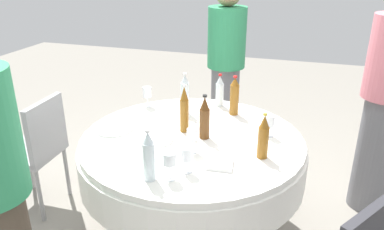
{
  "coord_description": "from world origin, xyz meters",
  "views": [
    {
      "loc": [
        -2.04,
        -0.64,
        1.79
      ],
      "look_at": [
        0.0,
        0.0,
        0.89
      ],
      "focal_mm": 35.59,
      "sensor_mm": 36.0,
      "label": 1
    }
  ],
  "objects_px": {
    "wine_glass_inner": "(187,155)",
    "person_front": "(226,67)",
    "plate_rear": "(156,139)",
    "wine_glass_mid": "(192,136)",
    "bottle_brown_far": "(205,118)",
    "wine_glass_outer": "(147,93)",
    "plate_inner": "(114,128)",
    "wine_glass_near": "(270,122)",
    "chair_east": "(37,145)",
    "bottle_amber_east": "(234,97)",
    "bottle_amber_outer": "(263,137)",
    "dining_table": "(192,158)",
    "bottle_clear_front": "(149,157)",
    "wine_glass_east": "(170,160)",
    "bottle_clear_north": "(185,95)",
    "bottle_amber_mid": "(184,110)",
    "bottle_clear_near": "(220,91)"
  },
  "relations": [
    {
      "from": "wine_glass_inner",
      "to": "person_front",
      "type": "distance_m",
      "value": 1.67
    },
    {
      "from": "bottle_amber_mid",
      "to": "wine_glass_inner",
      "type": "height_order",
      "value": "bottle_amber_mid"
    },
    {
      "from": "bottle_amber_east",
      "to": "person_front",
      "type": "height_order",
      "value": "person_front"
    },
    {
      "from": "bottle_amber_mid",
      "to": "person_front",
      "type": "xyz_separation_m",
      "value": [
        1.19,
        -0.0,
        -0.04
      ]
    },
    {
      "from": "wine_glass_outer",
      "to": "chair_east",
      "type": "relative_size",
      "value": 0.17
    },
    {
      "from": "wine_glass_outer",
      "to": "plate_inner",
      "type": "distance_m",
      "value": 0.46
    },
    {
      "from": "wine_glass_near",
      "to": "bottle_amber_east",
      "type": "bearing_deg",
      "value": 44.2
    },
    {
      "from": "bottle_amber_outer",
      "to": "wine_glass_near",
      "type": "height_order",
      "value": "bottle_amber_outer"
    },
    {
      "from": "wine_glass_near",
      "to": "wine_glass_mid",
      "type": "relative_size",
      "value": 0.95
    },
    {
      "from": "bottle_amber_outer",
      "to": "wine_glass_inner",
      "type": "relative_size",
      "value": 1.88
    },
    {
      "from": "person_front",
      "to": "bottle_clear_near",
      "type": "bearing_deg",
      "value": -84.3
    },
    {
      "from": "bottle_clear_near",
      "to": "plate_rear",
      "type": "height_order",
      "value": "bottle_clear_near"
    },
    {
      "from": "dining_table",
      "to": "bottle_amber_east",
      "type": "xyz_separation_m",
      "value": [
        0.44,
        -0.17,
        0.28
      ]
    },
    {
      "from": "bottle_amber_east",
      "to": "plate_rear",
      "type": "relative_size",
      "value": 1.38
    },
    {
      "from": "wine_glass_mid",
      "to": "bottle_amber_east",
      "type": "bearing_deg",
      "value": -10.32
    },
    {
      "from": "plate_rear",
      "to": "wine_glass_mid",
      "type": "bearing_deg",
      "value": -106.05
    },
    {
      "from": "bottle_brown_far",
      "to": "bottle_amber_east",
      "type": "xyz_separation_m",
      "value": [
        0.43,
        -0.1,
        0.0
      ]
    },
    {
      "from": "wine_glass_inner",
      "to": "person_front",
      "type": "xyz_separation_m",
      "value": [
        1.66,
        0.16,
        0.01
      ]
    },
    {
      "from": "bottle_clear_near",
      "to": "wine_glass_inner",
      "type": "relative_size",
      "value": 1.74
    },
    {
      "from": "wine_glass_near",
      "to": "chair_east",
      "type": "bearing_deg",
      "value": 96.66
    },
    {
      "from": "bottle_amber_mid",
      "to": "chair_east",
      "type": "bearing_deg",
      "value": 95.4
    },
    {
      "from": "wine_glass_inner",
      "to": "plate_inner",
      "type": "relative_size",
      "value": 0.56
    },
    {
      "from": "bottle_brown_far",
      "to": "bottle_clear_north",
      "type": "bearing_deg",
      "value": 34.82
    },
    {
      "from": "bottle_amber_outer",
      "to": "wine_glass_mid",
      "type": "height_order",
      "value": "bottle_amber_outer"
    },
    {
      "from": "bottle_brown_far",
      "to": "wine_glass_inner",
      "type": "height_order",
      "value": "bottle_brown_far"
    },
    {
      "from": "bottle_brown_far",
      "to": "wine_glass_east",
      "type": "height_order",
      "value": "bottle_brown_far"
    },
    {
      "from": "wine_glass_inner",
      "to": "plate_inner",
      "type": "bearing_deg",
      "value": 59.84
    },
    {
      "from": "wine_glass_outer",
      "to": "plate_inner",
      "type": "xyz_separation_m",
      "value": [
        -0.44,
        0.05,
        -0.1
      ]
    },
    {
      "from": "wine_glass_near",
      "to": "plate_inner",
      "type": "xyz_separation_m",
      "value": [
        -0.2,
        0.98,
        -0.09
      ]
    },
    {
      "from": "bottle_clear_north",
      "to": "bottle_amber_outer",
      "type": "distance_m",
      "value": 0.79
    },
    {
      "from": "bottle_amber_east",
      "to": "wine_glass_inner",
      "type": "height_order",
      "value": "bottle_amber_east"
    },
    {
      "from": "wine_glass_east",
      "to": "wine_glass_inner",
      "type": "xyz_separation_m",
      "value": [
        0.09,
        -0.06,
        -0.01
      ]
    },
    {
      "from": "bottle_amber_east",
      "to": "bottle_amber_mid",
      "type": "xyz_separation_m",
      "value": [
        -0.38,
        0.25,
        0.01
      ]
    },
    {
      "from": "bottle_amber_east",
      "to": "bottle_amber_mid",
      "type": "height_order",
      "value": "bottle_amber_mid"
    },
    {
      "from": "bottle_amber_outer",
      "to": "person_front",
      "type": "height_order",
      "value": "person_front"
    },
    {
      "from": "bottle_amber_outer",
      "to": "plate_inner",
      "type": "xyz_separation_m",
      "value": [
        0.08,
        0.98,
        -0.12
      ]
    },
    {
      "from": "bottle_amber_east",
      "to": "wine_glass_east",
      "type": "distance_m",
      "value": 0.95
    },
    {
      "from": "bottle_clear_near",
      "to": "wine_glass_near",
      "type": "bearing_deg",
      "value": -135.17
    },
    {
      "from": "bottle_amber_east",
      "to": "bottle_amber_outer",
      "type": "bearing_deg",
      "value": -154.06
    },
    {
      "from": "bottle_brown_far",
      "to": "wine_glass_inner",
      "type": "xyz_separation_m",
      "value": [
        -0.42,
        -0.02,
        -0.03
      ]
    },
    {
      "from": "bottle_amber_mid",
      "to": "bottle_clear_north",
      "type": "bearing_deg",
      "value": 17.58
    },
    {
      "from": "bottle_clear_north",
      "to": "person_front",
      "type": "bearing_deg",
      "value": -6.17
    },
    {
      "from": "bottle_clear_front",
      "to": "plate_rear",
      "type": "xyz_separation_m",
      "value": [
        0.41,
        0.13,
        -0.12
      ]
    },
    {
      "from": "bottle_amber_outer",
      "to": "chair_east",
      "type": "xyz_separation_m",
      "value": [
        0.09,
        1.62,
        -0.35
      ]
    },
    {
      "from": "bottle_clear_front",
      "to": "bottle_amber_east",
      "type": "bearing_deg",
      "value": -13.63
    },
    {
      "from": "bottle_amber_outer",
      "to": "plate_rear",
      "type": "xyz_separation_m",
      "value": [
        0.01,
        0.65,
        -0.12
      ]
    },
    {
      "from": "bottle_amber_east",
      "to": "bottle_brown_far",
      "type": "bearing_deg",
      "value": 167.13
    },
    {
      "from": "bottle_amber_mid",
      "to": "bottle_clear_near",
      "type": "bearing_deg",
      "value": -12.25
    },
    {
      "from": "bottle_amber_outer",
      "to": "plate_rear",
      "type": "bearing_deg",
      "value": 88.81
    },
    {
      "from": "wine_glass_outer",
      "to": "bottle_brown_far",
      "type": "bearing_deg",
      "value": -125.18
    }
  ]
}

